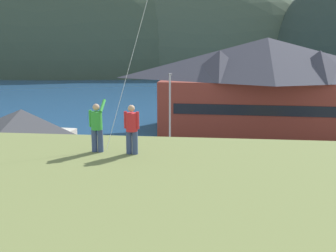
{
  "coord_description": "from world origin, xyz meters",
  "views": [
    {
      "loc": [
        2.65,
        -21.23,
        9.76
      ],
      "look_at": [
        -0.6,
        9.0,
        3.35
      ],
      "focal_mm": 39.85,
      "sensor_mm": 36.0,
      "label": 1
    }
  ],
  "objects_px": {
    "parked_car_lone_by_shed": "(296,162)",
    "person_kite_flyer": "(97,126)",
    "harbor_lodge": "(266,83)",
    "parked_car_front_row_silver": "(252,193)",
    "parked_car_front_row_end": "(177,191)",
    "wharf_dock": "(200,110)",
    "storage_shed_near_lot": "(24,141)",
    "person_companion": "(132,128)",
    "parking_light_pole": "(170,111)",
    "moored_boat_wharfside": "(178,111)",
    "storage_shed_waterside": "(213,109)",
    "parked_car_corner_spot": "(101,188)",
    "parked_car_back_row_left": "(204,165)"
  },
  "relations": [
    {
      "from": "harbor_lodge",
      "to": "storage_shed_waterside",
      "type": "relative_size",
      "value": 5.14
    },
    {
      "from": "parked_car_lone_by_shed",
      "to": "person_kite_flyer",
      "type": "bearing_deg",
      "value": -123.92
    },
    {
      "from": "storage_shed_waterside",
      "to": "parked_car_lone_by_shed",
      "type": "distance_m",
      "value": 17.61
    },
    {
      "from": "harbor_lodge",
      "to": "moored_boat_wharfside",
      "type": "xyz_separation_m",
      "value": [
        -10.92,
        9.82,
        -5.07
      ]
    },
    {
      "from": "parking_light_pole",
      "to": "person_kite_flyer",
      "type": "height_order",
      "value": "person_kite_flyer"
    },
    {
      "from": "harbor_lodge",
      "to": "storage_shed_waterside",
      "type": "xyz_separation_m",
      "value": [
        -5.95,
        1.15,
        -3.41
      ]
    },
    {
      "from": "parked_car_front_row_silver",
      "to": "parked_car_front_row_end",
      "type": "bearing_deg",
      "value": -177.74
    },
    {
      "from": "wharf_dock",
      "to": "person_companion",
      "type": "relative_size",
      "value": 7.14
    },
    {
      "from": "moored_boat_wharfside",
      "to": "person_kite_flyer",
      "type": "bearing_deg",
      "value": -89.39
    },
    {
      "from": "parked_car_front_row_end",
      "to": "person_companion",
      "type": "distance_m",
      "value": 11.03
    },
    {
      "from": "parked_car_lone_by_shed",
      "to": "wharf_dock",
      "type": "bearing_deg",
      "value": 106.15
    },
    {
      "from": "moored_boat_wharfside",
      "to": "parked_car_back_row_left",
      "type": "bearing_deg",
      "value": -81.04
    },
    {
      "from": "parked_car_lone_by_shed",
      "to": "harbor_lodge",
      "type": "bearing_deg",
      "value": 91.28
    },
    {
      "from": "parked_car_lone_by_shed",
      "to": "parking_light_pole",
      "type": "xyz_separation_m",
      "value": [
        -10.18,
        3.11,
        3.32
      ]
    },
    {
      "from": "wharf_dock",
      "to": "parked_car_back_row_left",
      "type": "height_order",
      "value": "parked_car_back_row_left"
    },
    {
      "from": "parked_car_front_row_end",
      "to": "person_kite_flyer",
      "type": "xyz_separation_m",
      "value": [
        -2.1,
        -9.1,
        5.98
      ]
    },
    {
      "from": "wharf_dock",
      "to": "parking_light_pole",
      "type": "distance_m",
      "value": 25.13
    },
    {
      "from": "storage_shed_waterside",
      "to": "parked_car_corner_spot",
      "type": "bearing_deg",
      "value": -107.14
    },
    {
      "from": "wharf_dock",
      "to": "parked_car_lone_by_shed",
      "type": "bearing_deg",
      "value": -73.85
    },
    {
      "from": "parked_car_corner_spot",
      "to": "parked_car_lone_by_shed",
      "type": "bearing_deg",
      "value": 27.47
    },
    {
      "from": "wharf_dock",
      "to": "parked_car_front_row_silver",
      "type": "xyz_separation_m",
      "value": [
        3.96,
        -34.63,
        0.71
      ]
    },
    {
      "from": "storage_shed_waterside",
      "to": "person_companion",
      "type": "relative_size",
      "value": 2.84
    },
    {
      "from": "parked_car_front_row_silver",
      "to": "parking_light_pole",
      "type": "xyz_separation_m",
      "value": [
        -6.09,
        9.92,
        3.32
      ]
    },
    {
      "from": "parked_car_front_row_end",
      "to": "moored_boat_wharfside",
      "type": "bearing_deg",
      "value": 94.53
    },
    {
      "from": "parked_car_front_row_silver",
      "to": "parked_car_front_row_end",
      "type": "distance_m",
      "value": 4.63
    },
    {
      "from": "harbor_lodge",
      "to": "parked_car_front_row_end",
      "type": "distance_m",
      "value": 24.23
    },
    {
      "from": "moored_boat_wharfside",
      "to": "parking_light_pole",
      "type": "xyz_separation_m",
      "value": [
        1.09,
        -21.95,
        3.67
      ]
    },
    {
      "from": "parked_car_lone_by_shed",
      "to": "person_kite_flyer",
      "type": "distance_m",
      "value": 20.3
    },
    {
      "from": "harbor_lodge",
      "to": "parked_car_front_row_silver",
      "type": "distance_m",
      "value": 22.87
    },
    {
      "from": "wharf_dock",
      "to": "parked_car_front_row_silver",
      "type": "height_order",
      "value": "parked_car_front_row_silver"
    },
    {
      "from": "parking_light_pole",
      "to": "storage_shed_near_lot",
      "type": "bearing_deg",
      "value": -154.0
    },
    {
      "from": "parked_car_front_row_silver",
      "to": "person_kite_flyer",
      "type": "distance_m",
      "value": 12.93
    },
    {
      "from": "person_kite_flyer",
      "to": "storage_shed_waterside",
      "type": "bearing_deg",
      "value": 82.06
    },
    {
      "from": "wharf_dock",
      "to": "harbor_lodge",
      "type": "bearing_deg",
      "value": -58.47
    },
    {
      "from": "wharf_dock",
      "to": "parked_car_front_row_silver",
      "type": "relative_size",
      "value": 2.89
    },
    {
      "from": "parked_car_front_row_silver",
      "to": "person_kite_flyer",
      "type": "bearing_deg",
      "value": -125.97
    },
    {
      "from": "parked_car_corner_spot",
      "to": "storage_shed_waterside",
      "type": "bearing_deg",
      "value": 72.86
    },
    {
      "from": "harbor_lodge",
      "to": "storage_shed_near_lot",
      "type": "bearing_deg",
      "value": -139.87
    },
    {
      "from": "parked_car_front_row_silver",
      "to": "parking_light_pole",
      "type": "bearing_deg",
      "value": 121.53
    },
    {
      "from": "wharf_dock",
      "to": "parked_car_front_row_end",
      "type": "bearing_deg",
      "value": -91.09
    },
    {
      "from": "parked_car_back_row_left",
      "to": "parked_car_front_row_end",
      "type": "relative_size",
      "value": 0.98
    },
    {
      "from": "parked_car_back_row_left",
      "to": "person_companion",
      "type": "relative_size",
      "value": 2.45
    },
    {
      "from": "harbor_lodge",
      "to": "storage_shed_near_lot",
      "type": "xyz_separation_m",
      "value": [
        -20.65,
        -17.41,
        -3.1
      ]
    },
    {
      "from": "storage_shed_near_lot",
      "to": "parked_car_back_row_left",
      "type": "height_order",
      "value": "storage_shed_near_lot"
    },
    {
      "from": "parked_car_corner_spot",
      "to": "person_companion",
      "type": "height_order",
      "value": "person_companion"
    },
    {
      "from": "storage_shed_near_lot",
      "to": "person_companion",
      "type": "xyz_separation_m",
      "value": [
        11.45,
        -14.07,
        4.33
      ]
    },
    {
      "from": "parked_car_front_row_end",
      "to": "parked_car_lone_by_shed",
      "type": "height_order",
      "value": "same"
    },
    {
      "from": "moored_boat_wharfside",
      "to": "person_kite_flyer",
      "type": "xyz_separation_m",
      "value": [
        0.44,
        -41.15,
        6.32
      ]
    },
    {
      "from": "harbor_lodge",
      "to": "parking_light_pole",
      "type": "height_order",
      "value": "harbor_lodge"
    },
    {
      "from": "person_companion",
      "to": "wharf_dock",
      "type": "bearing_deg",
      "value": 88.07
    }
  ]
}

